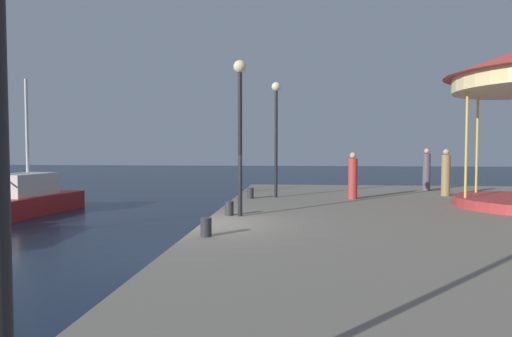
# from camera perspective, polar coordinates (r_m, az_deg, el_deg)

# --- Properties ---
(ground_plane) EXTENTS (120.00, 120.00, 0.00)m
(ground_plane) POSITION_cam_1_polar(r_m,az_deg,el_deg) (11.15, -7.21, -11.28)
(ground_plane) COLOR #162338
(quay_dock) EXTENTS (14.17, 24.28, 0.80)m
(quay_dock) POSITION_cam_1_polar(r_m,az_deg,el_deg) (11.79, 29.19, -8.84)
(quay_dock) COLOR gray
(quay_dock) RESTS_ON ground
(sailboat_red) EXTENTS (2.82, 5.65, 5.58)m
(sailboat_red) POSITION_cam_1_polar(r_m,az_deg,el_deg) (19.95, -28.80, -3.64)
(sailboat_red) COLOR maroon
(sailboat_red) RESTS_ON ground
(lamp_post_mid_promenade) EXTENTS (0.36, 0.36, 4.33)m
(lamp_post_mid_promenade) POSITION_cam_1_polar(r_m,az_deg,el_deg) (11.93, -2.16, 7.81)
(lamp_post_mid_promenade) COLOR black
(lamp_post_mid_promenade) RESTS_ON quay_dock
(lamp_post_far_end) EXTENTS (0.36, 0.36, 4.48)m
(lamp_post_far_end) POSITION_cam_1_polar(r_m,az_deg,el_deg) (16.70, 2.70, 6.60)
(lamp_post_far_end) COLOR black
(lamp_post_far_end) RESTS_ON quay_dock
(bollard_center) EXTENTS (0.24, 0.24, 0.40)m
(bollard_center) POSITION_cam_1_polar(r_m,az_deg,el_deg) (12.14, -3.58, -5.33)
(bollard_center) COLOR #2D2D33
(bollard_center) RESTS_ON quay_dock
(bollard_north) EXTENTS (0.24, 0.24, 0.40)m
(bollard_north) POSITION_cam_1_polar(r_m,az_deg,el_deg) (16.29, -0.73, -3.32)
(bollard_north) COLOR #2D2D33
(bollard_north) RESTS_ON quay_dock
(bollard_south) EXTENTS (0.24, 0.24, 0.40)m
(bollard_south) POSITION_cam_1_polar(r_m,az_deg,el_deg) (9.30, -6.68, -7.76)
(bollard_south) COLOR #2D2D33
(bollard_south) RESTS_ON quay_dock
(person_mid_promenade) EXTENTS (0.34, 0.34, 1.76)m
(person_mid_promenade) POSITION_cam_1_polar(r_m,az_deg,el_deg) (16.51, 12.79, -1.13)
(person_mid_promenade) COLOR #B23833
(person_mid_promenade) RESTS_ON quay_dock
(person_far_corner) EXTENTS (0.34, 0.34, 1.92)m
(person_far_corner) POSITION_cam_1_polar(r_m,az_deg,el_deg) (20.95, 21.80, -0.27)
(person_far_corner) COLOR #514C56
(person_far_corner) RESTS_ON quay_dock
(person_by_the_water) EXTENTS (0.34, 0.34, 1.89)m
(person_by_the_water) POSITION_cam_1_polar(r_m,az_deg,el_deg) (18.76, 23.99, -0.66)
(person_by_the_water) COLOR #937A4C
(person_by_the_water) RESTS_ON quay_dock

